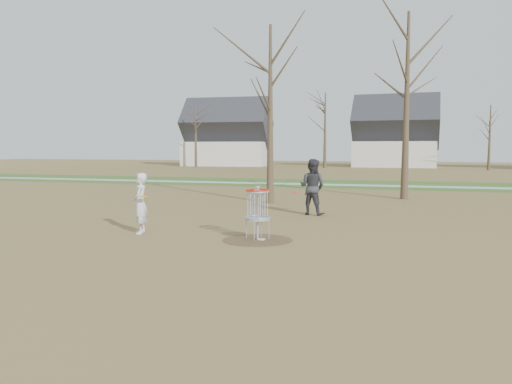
{
  "coord_description": "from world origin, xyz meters",
  "views": [
    {
      "loc": [
        3.63,
        -12.05,
        2.34
      ],
      "look_at": [
        -0.5,
        1.5,
        1.1
      ],
      "focal_mm": 35.0,
      "sensor_mm": 36.0,
      "label": 1
    }
  ],
  "objects_px": {
    "player_standing": "(140,203)",
    "disc_golf_basket": "(258,205)",
    "disc_grounded": "(261,239)",
    "player_throwing": "(312,187)"
  },
  "relations": [
    {
      "from": "player_standing",
      "to": "disc_golf_basket",
      "type": "relative_size",
      "value": 1.24
    },
    {
      "from": "player_throwing",
      "to": "disc_grounded",
      "type": "relative_size",
      "value": 8.97
    },
    {
      "from": "player_throwing",
      "to": "disc_golf_basket",
      "type": "xyz_separation_m",
      "value": [
        -0.42,
        -5.31,
        -0.07
      ]
    },
    {
      "from": "disc_grounded",
      "to": "disc_golf_basket",
      "type": "relative_size",
      "value": 0.16
    },
    {
      "from": "player_throwing",
      "to": "disc_grounded",
      "type": "height_order",
      "value": "player_throwing"
    },
    {
      "from": "player_standing",
      "to": "disc_grounded",
      "type": "distance_m",
      "value": 3.56
    },
    {
      "from": "player_standing",
      "to": "disc_golf_basket",
      "type": "bearing_deg",
      "value": 69.54
    },
    {
      "from": "player_throwing",
      "to": "disc_grounded",
      "type": "bearing_deg",
      "value": 100.01
    },
    {
      "from": "disc_grounded",
      "to": "disc_golf_basket",
      "type": "height_order",
      "value": "disc_golf_basket"
    },
    {
      "from": "player_throwing",
      "to": "player_standing",
      "type": "bearing_deg",
      "value": 67.87
    }
  ]
}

